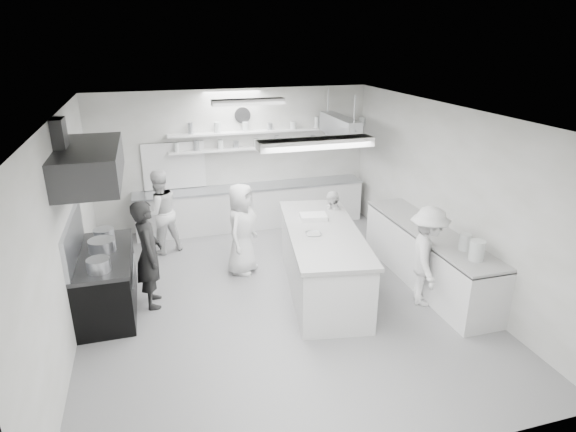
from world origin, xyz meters
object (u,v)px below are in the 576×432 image
object	(u,v)px
cook_back	(159,212)
cook_stove	(149,254)
stove	(107,283)
back_counter	(252,207)
prep_island	(322,261)
right_counter	(428,257)

from	to	relation	value
cook_back	cook_stove	bearing A→B (deg)	60.38
stove	back_counter	xyz separation A→B (m)	(2.90, 2.80, 0.01)
stove	cook_stove	world-z (taller)	cook_stove
prep_island	cook_stove	distance (m)	2.79
back_counter	right_counter	size ratio (longest dim) A/B	1.52
cook_back	stove	bearing A→B (deg)	42.33
back_counter	prep_island	distance (m)	3.20
right_counter	cook_stove	world-z (taller)	cook_stove
cook_stove	cook_back	bearing A→B (deg)	-7.77
back_counter	cook_back	xyz separation A→B (m)	(-2.00, -0.84, 0.38)
prep_island	cook_back	size ratio (longest dim) A/B	1.70
back_counter	stove	bearing A→B (deg)	-136.01
stove	cook_stove	bearing A→B (deg)	-3.24
cook_stove	cook_back	xyz separation A→B (m)	(0.23, 1.99, -0.04)
right_counter	cook_back	bearing A→B (deg)	149.55
cook_stove	prep_island	bearing A→B (deg)	-97.72
right_counter	cook_stove	distance (m)	4.63
back_counter	right_counter	distance (m)	4.13
cook_stove	right_counter	bearing A→B (deg)	-98.11
back_counter	cook_back	bearing A→B (deg)	-157.14
stove	cook_back	world-z (taller)	cook_back
right_counter	cook_back	xyz separation A→B (m)	(-4.35, 2.56, 0.37)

